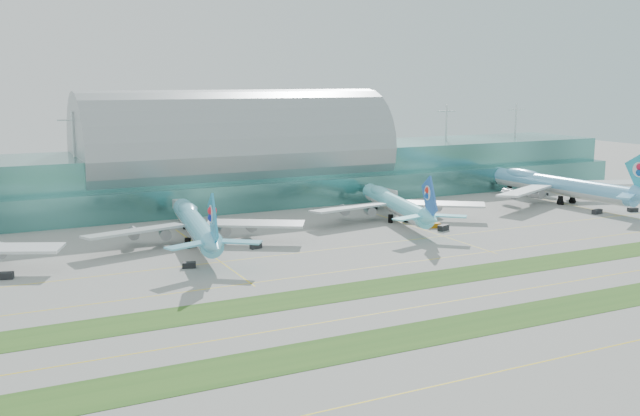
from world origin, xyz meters
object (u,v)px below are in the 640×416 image
airliner_c (395,203)px  airliner_d (558,184)px  terminal (237,165)px  airliner_b (195,223)px

airliner_c → airliner_d: size_ratio=0.83×
airliner_d → terminal: bearing=149.1°
airliner_b → airliner_d: bearing=11.4°
airliner_c → airliner_d: 76.02m
airliner_d → airliner_c: bearing=179.0°
airliner_b → airliner_d: size_ratio=0.87×
terminal → airliner_c: 70.40m
airliner_c → airliner_d: airliner_d is taller
terminal → airliner_b: size_ratio=4.73×
airliner_b → airliner_d: 146.84m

